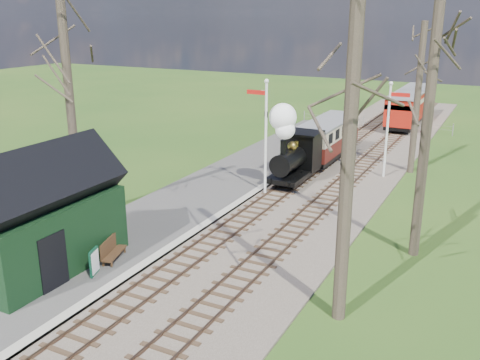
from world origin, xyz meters
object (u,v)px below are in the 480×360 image
(locomotive, at_px, (294,148))
(sign_board, at_px, (94,262))
(person, at_px, (44,275))
(semaphore_near, at_px, (265,129))
(semaphore_far, at_px, (389,123))
(red_carriage_a, at_px, (404,110))
(station_shed, at_px, (41,216))
(bench, at_px, (111,249))
(coach, at_px, (328,137))
(red_carriage_b, at_px, (416,101))

(locomotive, distance_m, sign_board, 14.16)
(person, bearing_deg, semaphore_near, 8.56)
(semaphore_near, xyz_separation_m, semaphore_far, (5.14, 6.00, -0.27))
(semaphore_near, xyz_separation_m, red_carriage_a, (3.37, 20.55, -1.97))
(semaphore_far, bearing_deg, red_carriage_a, 96.95)
(station_shed, distance_m, bench, 2.94)
(coach, bearing_deg, semaphore_near, -95.25)
(coach, distance_m, red_carriage_b, 17.87)
(sign_board, xyz_separation_m, bench, (-0.29, 1.28, -0.09))
(station_shed, bearing_deg, bench, 44.09)
(coach, bearing_deg, bench, -97.79)
(semaphore_far, xyz_separation_m, person, (-7.31, -19.35, -2.53))
(sign_board, bearing_deg, red_carriage_b, 82.63)
(station_shed, height_order, person, station_shed)
(semaphore_far, bearing_deg, coach, 151.56)
(coach, bearing_deg, person, -97.69)
(sign_board, bearing_deg, person, -110.74)
(semaphore_near, xyz_separation_m, coach, (0.77, 8.37, -2.04))
(red_carriage_b, xyz_separation_m, sign_board, (-4.87, -37.65, -0.95))
(coach, distance_m, bench, 18.88)
(locomotive, relative_size, coach, 0.62)
(locomotive, bearing_deg, bench, -101.41)
(red_carriage_a, relative_size, person, 4.61)
(semaphore_near, bearing_deg, sign_board, -97.36)
(sign_board, bearing_deg, red_carriage_a, 81.39)
(station_shed, distance_m, red_carriage_a, 33.28)
(sign_board, relative_size, bench, 0.63)
(semaphore_far, relative_size, bench, 3.59)
(red_carriage_a, distance_m, person, 34.36)
(semaphore_near, xyz_separation_m, sign_board, (-1.50, -11.60, -2.92))
(semaphore_near, relative_size, locomotive, 1.32)
(bench, bearing_deg, sign_board, -77.23)
(station_shed, height_order, semaphore_far, semaphore_far)
(station_shed, relative_size, coach, 0.84)
(semaphore_near, bearing_deg, person, -99.20)
(red_carriage_b, distance_m, person, 39.80)
(red_carriage_a, distance_m, red_carriage_b, 5.50)
(locomotive, bearing_deg, person, -100.57)
(station_shed, relative_size, semaphore_near, 1.01)
(station_shed, height_order, coach, station_shed)
(semaphore_far, xyz_separation_m, locomotive, (-4.39, -3.70, -1.19))
(red_carriage_b, height_order, sign_board, red_carriage_b)
(coach, bearing_deg, sign_board, -96.48)
(semaphore_near, bearing_deg, semaphore_far, 49.40)
(semaphore_near, distance_m, red_carriage_b, 26.34)
(semaphore_near, height_order, bench, semaphore_near)
(locomotive, relative_size, bench, 2.95)
(coach, bearing_deg, red_carriage_b, 81.64)
(semaphore_far, height_order, locomotive, semaphore_far)
(sign_board, bearing_deg, coach, 83.52)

